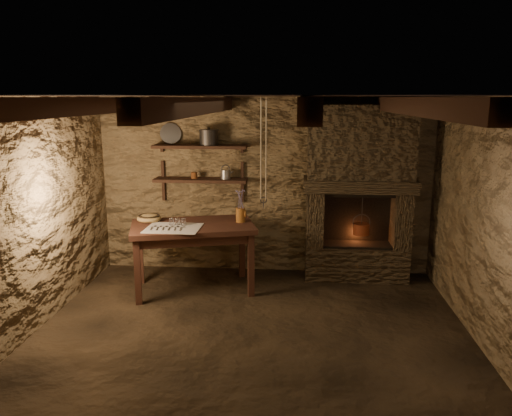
# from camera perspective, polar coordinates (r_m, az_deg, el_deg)

# --- Properties ---
(floor) EXTENTS (4.50, 4.50, 0.00)m
(floor) POSITION_cam_1_polar(r_m,az_deg,el_deg) (5.30, -0.53, -14.23)
(floor) COLOR black
(floor) RESTS_ON ground
(back_wall) EXTENTS (4.50, 0.04, 2.40)m
(back_wall) POSITION_cam_1_polar(r_m,az_deg,el_deg) (6.83, 0.96, 2.52)
(back_wall) COLOR brown
(back_wall) RESTS_ON floor
(front_wall) EXTENTS (4.50, 0.04, 2.40)m
(front_wall) POSITION_cam_1_polar(r_m,az_deg,el_deg) (3.00, -4.09, -10.86)
(front_wall) COLOR brown
(front_wall) RESTS_ON floor
(left_wall) EXTENTS (0.04, 4.00, 2.40)m
(left_wall) POSITION_cam_1_polar(r_m,az_deg,el_deg) (5.55, -24.36, -0.95)
(left_wall) COLOR brown
(left_wall) RESTS_ON floor
(right_wall) EXTENTS (0.04, 4.00, 2.40)m
(right_wall) POSITION_cam_1_polar(r_m,az_deg,el_deg) (5.19, 25.02, -1.89)
(right_wall) COLOR brown
(right_wall) RESTS_ON floor
(ceiling) EXTENTS (4.50, 4.00, 0.04)m
(ceiling) POSITION_cam_1_polar(r_m,az_deg,el_deg) (4.74, -0.59, 12.68)
(ceiling) COLOR black
(ceiling) RESTS_ON back_wall
(beam_far_left) EXTENTS (0.14, 3.95, 0.16)m
(beam_far_left) POSITION_cam_1_polar(r_m,az_deg,el_deg) (5.10, -17.96, 11.06)
(beam_far_left) COLOR black
(beam_far_left) RESTS_ON ceiling
(beam_mid_left) EXTENTS (0.14, 3.95, 0.16)m
(beam_mid_left) POSITION_cam_1_polar(r_m,az_deg,el_deg) (4.81, -6.66, 11.52)
(beam_mid_left) COLOR black
(beam_mid_left) RESTS_ON ceiling
(beam_mid_right) EXTENTS (0.14, 3.95, 0.16)m
(beam_mid_right) POSITION_cam_1_polar(r_m,az_deg,el_deg) (4.72, 5.60, 11.53)
(beam_mid_right) COLOR black
(beam_mid_right) RESTS_ON ceiling
(beam_far_right) EXTENTS (0.14, 3.95, 0.16)m
(beam_far_right) POSITION_cam_1_polar(r_m,az_deg,el_deg) (4.84, 17.75, 11.03)
(beam_far_right) COLOR black
(beam_far_right) RESTS_ON ceiling
(shelf_lower) EXTENTS (1.25, 0.30, 0.04)m
(shelf_lower) POSITION_cam_1_polar(r_m,az_deg,el_deg) (6.77, -6.34, 3.20)
(shelf_lower) COLOR black
(shelf_lower) RESTS_ON back_wall
(shelf_upper) EXTENTS (1.25, 0.30, 0.04)m
(shelf_upper) POSITION_cam_1_polar(r_m,az_deg,el_deg) (6.71, -6.43, 7.00)
(shelf_upper) COLOR black
(shelf_upper) RESTS_ON back_wall
(hearth) EXTENTS (1.43, 0.51, 2.30)m
(hearth) POSITION_cam_1_polar(r_m,az_deg,el_deg) (6.64, 11.67, 2.19)
(hearth) COLOR #35291A
(hearth) RESTS_ON floor
(work_table) EXTENTS (1.66, 1.21, 0.85)m
(work_table) POSITION_cam_1_polar(r_m,az_deg,el_deg) (6.33, -7.16, -5.31)
(work_table) COLOR #381D13
(work_table) RESTS_ON floor
(linen_cloth) EXTENTS (0.65, 0.53, 0.01)m
(linen_cloth) POSITION_cam_1_polar(r_m,az_deg,el_deg) (6.06, -9.43, -2.27)
(linen_cloth) COLOR beige
(linen_cloth) RESTS_ON work_table
(pewter_cutlery_row) EXTENTS (0.54, 0.21, 0.01)m
(pewter_cutlery_row) POSITION_cam_1_polar(r_m,az_deg,el_deg) (6.04, -9.48, -2.23)
(pewter_cutlery_row) COLOR gray
(pewter_cutlery_row) RESTS_ON linen_cloth
(drinking_glasses) EXTENTS (0.21, 0.06, 0.08)m
(drinking_glasses) POSITION_cam_1_polar(r_m,az_deg,el_deg) (6.16, -8.98, -1.57)
(drinking_glasses) COLOR white
(drinking_glasses) RESTS_ON linen_cloth
(stoneware_jug) EXTENTS (0.14, 0.14, 0.41)m
(stoneware_jug) POSITION_cam_1_polar(r_m,az_deg,el_deg) (6.25, -1.76, -0.02)
(stoneware_jug) COLOR #A05B1E
(stoneware_jug) RESTS_ON work_table
(wooden_bowl) EXTENTS (0.37, 0.37, 0.11)m
(wooden_bowl) POSITION_cam_1_polar(r_m,az_deg,el_deg) (6.46, -12.11, -1.16)
(wooden_bowl) COLOR olive
(wooden_bowl) RESTS_ON work_table
(iron_stockpot) EXTENTS (0.32, 0.32, 0.19)m
(iron_stockpot) POSITION_cam_1_polar(r_m,az_deg,el_deg) (6.68, -5.40, 7.97)
(iron_stockpot) COLOR #2A2725
(iron_stockpot) RESTS_ON shelf_upper
(tin_pan) EXTENTS (0.31, 0.20, 0.28)m
(tin_pan) POSITION_cam_1_polar(r_m,az_deg,el_deg) (6.89, -9.74, 8.38)
(tin_pan) COLOR #A7A8A3
(tin_pan) RESTS_ON shelf_upper
(small_kettle) EXTENTS (0.20, 0.16, 0.19)m
(small_kettle) POSITION_cam_1_polar(r_m,az_deg,el_deg) (6.70, -3.49, 3.86)
(small_kettle) COLOR #A7A8A3
(small_kettle) RESTS_ON shelf_lower
(rusty_tin) EXTENTS (0.08, 0.08, 0.08)m
(rusty_tin) POSITION_cam_1_polar(r_m,az_deg,el_deg) (6.78, -7.08, 3.72)
(rusty_tin) COLOR #562A11
(rusty_tin) RESTS_ON shelf_lower
(red_pot) EXTENTS (0.25, 0.25, 0.54)m
(red_pot) POSITION_cam_1_polar(r_m,az_deg,el_deg) (6.71, 11.94, -2.28)
(red_pot) COLOR maroon
(red_pot) RESTS_ON hearth
(hanging_ropes) EXTENTS (0.08, 0.08, 1.20)m
(hanging_ropes) POSITION_cam_1_polar(r_m,az_deg,el_deg) (5.81, 0.87, 6.72)
(hanging_ropes) COLOR tan
(hanging_ropes) RESTS_ON ceiling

